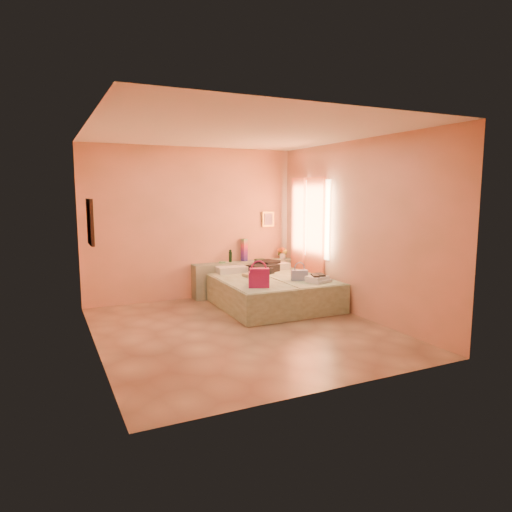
{
  "coord_description": "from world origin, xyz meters",
  "views": [
    {
      "loc": [
        -2.56,
        -5.88,
        1.99
      ],
      "look_at": [
        0.64,
        0.85,
        0.94
      ],
      "focal_mm": 32.0,
      "sensor_mm": 36.0,
      "label": 1
    }
  ],
  "objects_px": {
    "blue_handbag": "(299,275)",
    "towel_stack": "(319,279)",
    "headboard_ledge": "(244,278)",
    "flower_vase": "(283,252)",
    "water_bottle": "(230,256)",
    "magenta_handbag": "(259,278)",
    "bed_right": "(295,290)",
    "green_book": "(260,260)",
    "bed_left": "(249,294)"
  },
  "relations": [
    {
      "from": "headboard_ledge",
      "to": "green_book",
      "type": "xyz_separation_m",
      "value": [
        0.34,
        0.0,
        0.34
      ]
    },
    {
      "from": "water_bottle",
      "to": "towel_stack",
      "type": "bearing_deg",
      "value": -63.69
    },
    {
      "from": "blue_handbag",
      "to": "water_bottle",
      "type": "bearing_deg",
      "value": 132.83
    },
    {
      "from": "headboard_ledge",
      "to": "bed_left",
      "type": "relative_size",
      "value": 1.02
    },
    {
      "from": "green_book",
      "to": "towel_stack",
      "type": "xyz_separation_m",
      "value": [
        0.26,
        -1.71,
        -0.12
      ]
    },
    {
      "from": "water_bottle",
      "to": "towel_stack",
      "type": "xyz_separation_m",
      "value": [
        0.87,
        -1.75,
        -0.21
      ]
    },
    {
      "from": "bed_left",
      "to": "towel_stack",
      "type": "height_order",
      "value": "towel_stack"
    },
    {
      "from": "headboard_ledge",
      "to": "blue_handbag",
      "type": "xyz_separation_m",
      "value": [
        0.38,
        -1.44,
        0.26
      ]
    },
    {
      "from": "bed_right",
      "to": "flower_vase",
      "type": "xyz_separation_m",
      "value": [
        0.32,
        1.05,
        0.54
      ]
    },
    {
      "from": "headboard_ledge",
      "to": "bed_right",
      "type": "relative_size",
      "value": 1.02
    },
    {
      "from": "bed_right",
      "to": "green_book",
      "type": "relative_size",
      "value": 11.05
    },
    {
      "from": "green_book",
      "to": "magenta_handbag",
      "type": "bearing_deg",
      "value": -119.07
    },
    {
      "from": "bed_right",
      "to": "bed_left",
      "type": "bearing_deg",
      "value": -178.67
    },
    {
      "from": "flower_vase",
      "to": "blue_handbag",
      "type": "distance_m",
      "value": 1.52
    },
    {
      "from": "green_book",
      "to": "flower_vase",
      "type": "height_order",
      "value": "flower_vase"
    },
    {
      "from": "bed_right",
      "to": "green_book",
      "type": "height_order",
      "value": "green_book"
    },
    {
      "from": "flower_vase",
      "to": "magenta_handbag",
      "type": "xyz_separation_m",
      "value": [
        -1.32,
        -1.64,
        -0.14
      ]
    },
    {
      "from": "bed_left",
      "to": "bed_right",
      "type": "bearing_deg",
      "value": 1.33
    },
    {
      "from": "bed_left",
      "to": "flower_vase",
      "type": "bearing_deg",
      "value": 41.95
    },
    {
      "from": "headboard_ledge",
      "to": "water_bottle",
      "type": "bearing_deg",
      "value": 169.86
    },
    {
      "from": "green_book",
      "to": "magenta_handbag",
      "type": "height_order",
      "value": "magenta_handbag"
    },
    {
      "from": "headboard_ledge",
      "to": "flower_vase",
      "type": "height_order",
      "value": "flower_vase"
    },
    {
      "from": "flower_vase",
      "to": "headboard_ledge",
      "type": "bearing_deg",
      "value": 179.67
    },
    {
      "from": "magenta_handbag",
      "to": "bed_left",
      "type": "bearing_deg",
      "value": 102.12
    },
    {
      "from": "bed_right",
      "to": "blue_handbag",
      "type": "height_order",
      "value": "blue_handbag"
    },
    {
      "from": "headboard_ledge",
      "to": "magenta_handbag",
      "type": "relative_size",
      "value": 6.34
    },
    {
      "from": "flower_vase",
      "to": "blue_handbag",
      "type": "xyz_separation_m",
      "value": [
        -0.46,
        -1.44,
        -0.2
      ]
    },
    {
      "from": "headboard_ledge",
      "to": "water_bottle",
      "type": "distance_m",
      "value": 0.52
    },
    {
      "from": "water_bottle",
      "to": "blue_handbag",
      "type": "relative_size",
      "value": 0.83
    },
    {
      "from": "flower_vase",
      "to": "magenta_handbag",
      "type": "bearing_deg",
      "value": -128.9
    },
    {
      "from": "magenta_handbag",
      "to": "headboard_ledge",
      "type": "bearing_deg",
      "value": 95.69
    },
    {
      "from": "towel_stack",
      "to": "bed_left",
      "type": "bearing_deg",
      "value": 146.06
    },
    {
      "from": "headboard_ledge",
      "to": "flower_vase",
      "type": "bearing_deg",
      "value": -0.33
    },
    {
      "from": "bed_right",
      "to": "water_bottle",
      "type": "relative_size",
      "value": 8.75
    },
    {
      "from": "green_book",
      "to": "magenta_handbag",
      "type": "relative_size",
      "value": 0.56
    },
    {
      "from": "water_bottle",
      "to": "magenta_handbag",
      "type": "relative_size",
      "value": 0.71
    },
    {
      "from": "bed_left",
      "to": "bed_right",
      "type": "relative_size",
      "value": 1.0
    },
    {
      "from": "green_book",
      "to": "water_bottle",
      "type": "bearing_deg",
      "value": 172.93
    },
    {
      "from": "bed_left",
      "to": "green_book",
      "type": "height_order",
      "value": "green_book"
    },
    {
      "from": "towel_stack",
      "to": "bed_right",
      "type": "bearing_deg",
      "value": 96.5
    },
    {
      "from": "water_bottle",
      "to": "flower_vase",
      "type": "distance_m",
      "value": 1.11
    },
    {
      "from": "headboard_ledge",
      "to": "bed_right",
      "type": "xyz_separation_m",
      "value": [
        0.52,
        -1.05,
        -0.08
      ]
    },
    {
      "from": "flower_vase",
      "to": "bed_right",
      "type": "bearing_deg",
      "value": -106.96
    },
    {
      "from": "bed_left",
      "to": "green_book",
      "type": "bearing_deg",
      "value": 57.1
    },
    {
      "from": "blue_handbag",
      "to": "towel_stack",
      "type": "bearing_deg",
      "value": -31.39
    },
    {
      "from": "blue_handbag",
      "to": "headboard_ledge",
      "type": "bearing_deg",
      "value": 124.12
    },
    {
      "from": "bed_right",
      "to": "water_bottle",
      "type": "bearing_deg",
      "value": 127.16
    },
    {
      "from": "flower_vase",
      "to": "blue_handbag",
      "type": "bearing_deg",
      "value": -107.78
    },
    {
      "from": "headboard_ledge",
      "to": "blue_handbag",
      "type": "bearing_deg",
      "value": -75.13
    },
    {
      "from": "magenta_handbag",
      "to": "blue_handbag",
      "type": "distance_m",
      "value": 0.88
    }
  ]
}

